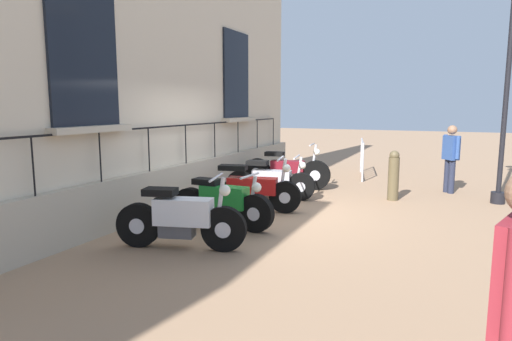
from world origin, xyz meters
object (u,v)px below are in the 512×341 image
object	(u,v)px
motorcycle_red	(250,190)
crowd_barrier	(362,157)
motorcycle_green	(222,204)
bollard	(394,175)
lamppost	(511,44)
pedestrian_walking	(451,155)
motorcycle_silver	(270,181)
motorcycle_maroon	(286,171)
motorcycle_white	(181,219)

from	to	relation	value
motorcycle_red	crowd_barrier	size ratio (longest dim) A/B	1.07
crowd_barrier	motorcycle_green	bearing A→B (deg)	-99.97
motorcycle_green	crowd_barrier	xyz separation A→B (m)	(1.12, 6.35, 0.16)
crowd_barrier	bollard	xyz separation A→B (m)	(1.23, -2.94, -0.02)
lamppost	pedestrian_walking	world-z (taller)	lamppost
motorcycle_silver	bollard	xyz separation A→B (m)	(2.48, 0.95, 0.15)
motorcycle_maroon	lamppost	distance (m)	5.45
motorcycle_green	lamppost	size ratio (longest dim) A/B	0.37
motorcycle_silver	motorcycle_white	bearing A→B (deg)	-87.87
motorcycle_maroon	crowd_barrier	size ratio (longest dim) A/B	1.19
motorcycle_white	lamppost	size ratio (longest dim) A/B	0.37
motorcycle_maroon	crowd_barrier	distance (m)	2.92
motorcycle_green	motorcycle_red	size ratio (longest dim) A/B	0.96
motorcycle_silver	crowd_barrier	xyz separation A→B (m)	(1.25, 3.89, 0.17)
pedestrian_walking	motorcycle_maroon	bearing A→B (deg)	-164.72
motorcycle_white	motorcycle_red	distance (m)	2.48
motorcycle_red	crowd_barrier	world-z (taller)	motorcycle_red
motorcycle_green	bollard	world-z (taller)	bollard
lamppost	bollard	distance (m)	3.45
motorcycle_white	lamppost	bearing A→B (deg)	49.79
pedestrian_walking	motorcycle_green	bearing A→B (deg)	-125.74
motorcycle_white	motorcycle_maroon	distance (m)	5.01
motorcycle_green	bollard	bearing A→B (deg)	55.49
motorcycle_silver	pedestrian_walking	distance (m)	4.30
motorcycle_white	lamppost	distance (m)	7.37
bollard	pedestrian_walking	world-z (taller)	pedestrian_walking
crowd_barrier	motorcycle_maroon	bearing A→B (deg)	-118.01
lamppost	crowd_barrier	xyz separation A→B (m)	(-3.29, 2.38, -2.69)
motorcycle_green	crowd_barrier	distance (m)	6.45
motorcycle_maroon	pedestrian_walking	bearing A→B (deg)	15.28
motorcycle_green	lamppost	bearing A→B (deg)	42.06
crowd_barrier	lamppost	bearing A→B (deg)	-35.94
motorcycle_green	motorcycle_silver	world-z (taller)	motorcycle_silver
motorcycle_green	motorcycle_silver	bearing A→B (deg)	93.10
motorcycle_silver	lamppost	size ratio (longest dim) A/B	0.39
motorcycle_white	pedestrian_walking	xyz separation A→B (m)	(3.44, 6.02, 0.45)
lamppost	crowd_barrier	world-z (taller)	lamppost
bollard	motorcycle_silver	bearing A→B (deg)	-159.00
bollard	lamppost	bearing A→B (deg)	15.23
motorcycle_red	lamppost	world-z (taller)	lamppost
motorcycle_red	motorcycle_maroon	size ratio (longest dim) A/B	0.90
pedestrian_walking	motorcycle_silver	bearing A→B (deg)	-146.96
motorcycle_green	motorcycle_silver	xyz separation A→B (m)	(-0.13, 2.46, -0.01)
motorcycle_maroon	bollard	distance (m)	2.63
crowd_barrier	pedestrian_walking	size ratio (longest dim) A/B	1.17
motorcycle_silver	bollard	bearing A→B (deg)	21.00
lamppost	crowd_barrier	distance (m)	4.87
motorcycle_green	motorcycle_maroon	distance (m)	3.79
motorcycle_red	motorcycle_maroon	world-z (taller)	motorcycle_maroon
motorcycle_silver	bollard	distance (m)	2.66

